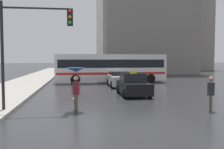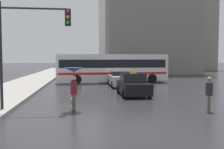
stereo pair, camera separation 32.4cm
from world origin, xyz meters
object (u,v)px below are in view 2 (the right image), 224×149
taxi (133,85)px  pedestrian_with_umbrella (74,78)px  pedestrian_man (209,91)px  city_bus (112,67)px  traffic_light (30,36)px  sedan_red (120,79)px

taxi → pedestrian_with_umbrella: pedestrian_with_umbrella is taller
pedestrian_with_umbrella → pedestrian_man: bearing=-111.8°
city_bus → pedestrian_with_umbrella: city_bus is taller
pedestrian_with_umbrella → taxi: bearing=-50.8°
taxi → traffic_light: size_ratio=0.77×
sedan_red → traffic_light: (-5.94, -10.98, 2.98)m
taxi → pedestrian_with_umbrella: (-3.95, -5.12, 0.93)m
pedestrian_man → city_bus: bearing=-147.8°
sedan_red → city_bus: city_bus is taller
taxi → traffic_light: (-5.98, -5.06, 2.94)m
taxi → sedan_red: 5.92m
taxi → city_bus: bearing=-87.8°
city_bus → pedestrian_with_umbrella: size_ratio=5.51×
sedan_red → traffic_light: size_ratio=0.84×
taxi → pedestrian_with_umbrella: bearing=52.4°
pedestrian_man → traffic_light: size_ratio=0.32×
city_bus → traffic_light: traffic_light is taller
taxi → traffic_light: bearing=40.2°
taxi → pedestrian_man: taxi is taller
pedestrian_man → traffic_light: traffic_light is taller
pedestrian_man → taxi: bearing=-135.9°
pedestrian_with_umbrella → traffic_light: (-2.04, 0.06, 2.02)m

